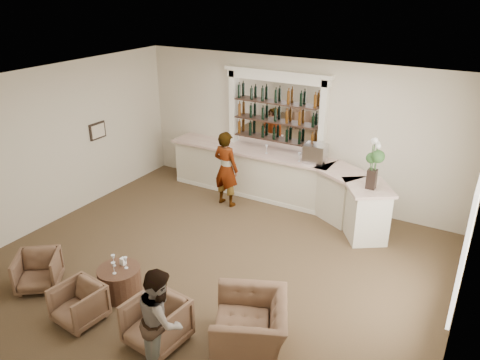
# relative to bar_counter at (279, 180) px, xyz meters

# --- Properties ---
(ground) EXTENTS (8.00, 8.00, 0.00)m
(ground) POSITION_rel_bar_counter_xyz_m (0.16, -3.00, -0.57)
(ground) COLOR brown
(ground) RESTS_ON ground
(room_shell) EXTENTS (8.04, 7.02, 3.32)m
(room_shell) POSITION_rel_bar_counter_xyz_m (0.33, -2.29, 1.77)
(room_shell) COLOR beige
(room_shell) RESTS_ON ground
(bar_counter) EXTENTS (5.72, 1.80, 1.14)m
(bar_counter) POSITION_rel_bar_counter_xyz_m (0.00, 0.00, 0.00)
(bar_counter) COLOR beige
(bar_counter) RESTS_ON ground
(back_bar_alcove) EXTENTS (2.64, 0.25, 3.00)m
(back_bar_alcove) POSITION_rel_bar_counter_xyz_m (-0.34, 0.41, 1.46)
(back_bar_alcove) COLOR white
(back_bar_alcove) RESTS_ON ground
(cocktail_table) EXTENTS (0.71, 0.71, 0.50)m
(cocktail_table) POSITION_rel_bar_counter_xyz_m (-0.75, -4.51, -0.32)
(cocktail_table) COLOR #4E3322
(cocktail_table) RESTS_ON ground
(sommelier) EXTENTS (0.69, 0.50, 1.77)m
(sommelier) POSITION_rel_bar_counter_xyz_m (-1.01, -0.70, 0.31)
(sommelier) COLOR gray
(sommelier) RESTS_ON ground
(guest) EXTENTS (0.90, 0.94, 1.52)m
(guest) POSITION_rel_bar_counter_xyz_m (0.85, -5.37, 0.19)
(guest) COLOR gray
(guest) RESTS_ON ground
(armchair_left) EXTENTS (0.96, 0.97, 0.63)m
(armchair_left) POSITION_rel_bar_counter_xyz_m (-2.09, -5.05, -0.26)
(armchair_left) COLOR brown
(armchair_left) RESTS_ON ground
(armchair_center) EXTENTS (0.73, 0.75, 0.62)m
(armchair_center) POSITION_rel_bar_counter_xyz_m (-0.82, -5.32, -0.26)
(armchair_center) COLOR brown
(armchair_center) RESTS_ON ground
(armchair_right) EXTENTS (0.84, 0.86, 0.72)m
(armchair_right) POSITION_rel_bar_counter_xyz_m (0.51, -5.09, -0.22)
(armchair_right) COLOR brown
(armchair_right) RESTS_ON ground
(armchair_far) EXTENTS (1.42, 1.49, 0.76)m
(armchair_far) POSITION_rel_bar_counter_xyz_m (1.72, -4.51, -0.19)
(armchair_far) COLOR brown
(armchair_far) RESTS_ON ground
(espresso_machine) EXTENTS (0.49, 0.42, 0.41)m
(espresso_machine) POSITION_rel_bar_counter_xyz_m (0.82, 0.07, 0.77)
(espresso_machine) COLOR #B6B5BA
(espresso_machine) RESTS_ON bar_counter
(flower_vase) EXTENTS (0.27, 0.27, 1.03)m
(flower_vase) POSITION_rel_bar_counter_xyz_m (2.27, -0.69, 1.14)
(flower_vase) COLOR black
(flower_vase) RESTS_ON bar_counter
(wine_glass_bar_left) EXTENTS (0.07, 0.07, 0.21)m
(wine_glass_bar_left) POSITION_rel_bar_counter_xyz_m (0.50, -0.06, 0.67)
(wine_glass_bar_left) COLOR white
(wine_glass_bar_left) RESTS_ON bar_counter
(wine_glass_bar_right) EXTENTS (0.07, 0.07, 0.21)m
(wine_glass_bar_right) POSITION_rel_bar_counter_xyz_m (-0.37, 0.05, 0.67)
(wine_glass_bar_right) COLOR white
(wine_glass_bar_right) RESTS_ON bar_counter
(wine_glass_tbl_a) EXTENTS (0.07, 0.07, 0.21)m
(wine_glass_tbl_a) POSITION_rel_bar_counter_xyz_m (-0.87, -4.48, 0.03)
(wine_glass_tbl_a) COLOR white
(wine_glass_tbl_a) RESTS_ON cocktail_table
(wine_glass_tbl_b) EXTENTS (0.07, 0.07, 0.21)m
(wine_glass_tbl_b) POSITION_rel_bar_counter_xyz_m (-0.65, -4.43, 0.03)
(wine_glass_tbl_b) COLOR white
(wine_glass_tbl_b) RESTS_ON cocktail_table
(wine_glass_tbl_c) EXTENTS (0.07, 0.07, 0.21)m
(wine_glass_tbl_c) POSITION_rel_bar_counter_xyz_m (-0.71, -4.64, 0.03)
(wine_glass_tbl_c) COLOR white
(wine_glass_tbl_c) RESTS_ON cocktail_table
(napkin_holder) EXTENTS (0.08, 0.08, 0.12)m
(napkin_holder) POSITION_rel_bar_counter_xyz_m (-0.77, -4.37, -0.01)
(napkin_holder) COLOR white
(napkin_holder) RESTS_ON cocktail_table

